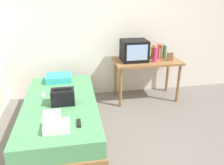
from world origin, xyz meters
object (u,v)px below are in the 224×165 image
Objects in this scene: water_bottle at (155,55)px; picture_frame at (170,57)px; book_row at (159,52)px; magazine at (51,115)px; desk at (147,65)px; remote_silver at (43,96)px; pillow at (59,78)px; bed at (62,117)px; folded_towel at (57,126)px; remote_dark at (79,123)px; tv at (134,50)px; handbag at (63,97)px.

picture_frame is at bearing 1.36° from water_bottle.
book_row reaches higher than magazine.
water_bottle is 0.26m from book_row.
desk is at bearing 37.24° from magazine.
remote_silver is (-1.83, -0.53, -0.37)m from water_bottle.
water_bottle reaches higher than magazine.
book_row is at bearing 5.52° from pillow.
book_row is at bearing 55.31° from water_bottle.
picture_frame is 2.20m from remote_silver.
magazine is (-1.58, -1.20, -0.16)m from desk.
bed is 0.44m from magazine.
folded_towel is at bearing -88.57° from pillow.
tv is at bearing 54.99° from remote_dark.
tv is at bearing 34.63° from bed.
water_bottle is at bearing 41.36° from folded_towel.
handbag is at bearing 108.71° from remote_dark.
book_row is (1.74, 0.95, 0.61)m from bed.
tv reaches higher than remote_silver.
tv is 0.49m from book_row.
bed is 13.89× the size of remote_silver.
tv reaches higher than bed.
remote_dark is at bearing -134.25° from book_row.
picture_frame is at bearing -57.82° from book_row.
water_bottle is 1.95m from remote_dark.
pillow is 0.60m from remote_silver.
folded_towel reaches higher than remote_dark.
tv is 1.56m from handbag.
pillow is 0.85m from handbag.
picture_frame is at bearing -11.25° from tv.
water_bottle is (1.59, 0.74, 0.62)m from bed.
handbag reaches higher than remote_dark.
pillow reaches higher than remote_dark.
book_row is (0.48, 0.08, -0.06)m from tv.
pillow is at bearing -177.55° from desk.
tv is 1.69m from remote_silver.
remote_dark is (0.27, -1.38, -0.04)m from pillow.
book_row reaches higher than picture_frame.
book_row is at bearing 23.23° from desk.
tv is 1.36m from pillow.
book_row is 1.71× the size of remote_silver.
bed is 8.10× the size of book_row.
water_bottle reaches higher than picture_frame.
picture_frame is at bearing 14.32° from remote_silver.
water_bottle is 0.90× the size of folded_towel.
water_bottle is 2.16m from folded_towel.
handbag is 0.57m from remote_dark.
folded_towel is at bearing -138.64° from water_bottle.
remote_silver is (-0.47, 0.81, 0.00)m from remote_dark.
pillow is 1.44× the size of folded_towel.
tv reaches higher than picture_frame.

